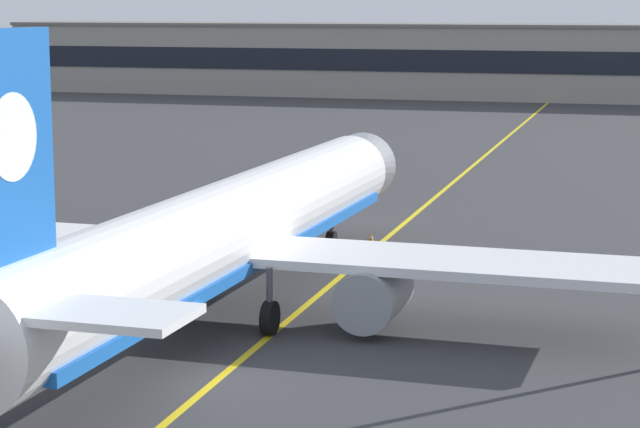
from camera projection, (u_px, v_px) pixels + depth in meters
ground_plane at (199, 382)px, 40.91m from camera, size 400.00×400.00×0.00m
taxiway_centreline at (401, 226)px, 69.27m from camera, size 3.24×179.98×0.01m
airliner_foreground at (223, 234)px, 48.65m from camera, size 32.08×41.45×11.65m
safety_cone_by_nose_gear at (371, 239)px, 64.30m from camera, size 0.44×0.44×0.55m
terminal_building at (614, 63)px, 156.18m from camera, size 162.83×12.40×9.53m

